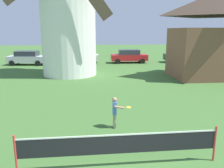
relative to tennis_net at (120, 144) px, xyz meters
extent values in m
cylinder|color=white|center=(-2.37, 14.59, 4.21)|extent=(4.58, 4.58, 9.79)
cylinder|color=red|center=(-2.84, 0.00, -0.14)|extent=(0.06, 0.06, 1.10)
cylinder|color=red|center=(2.84, 0.00, -0.14)|extent=(0.06, 0.06, 1.10)
cube|color=black|center=(0.00, 0.00, -0.01)|extent=(5.64, 0.01, 0.55)
cube|color=white|center=(0.00, 0.00, 0.28)|extent=(5.64, 0.02, 0.04)
cylinder|color=#9E937F|center=(0.18, 2.80, -0.40)|extent=(0.11, 0.11, 0.57)
cylinder|color=#9E937F|center=(0.17, 2.66, -0.40)|extent=(0.11, 0.11, 0.57)
cube|color=#4C7AD1|center=(0.18, 2.73, 0.14)|extent=(0.17, 0.29, 0.51)
sphere|color=tan|center=(0.18, 2.73, 0.48)|extent=(0.19, 0.19, 0.19)
cylinder|color=tan|center=(0.19, 2.91, 0.12)|extent=(0.08, 0.08, 0.38)
cylinder|color=tan|center=(0.34, 2.56, 0.21)|extent=(0.39, 0.11, 0.15)
cylinder|color=yellow|center=(0.49, 2.55, 0.21)|extent=(0.22, 0.04, 0.04)
ellipsoid|color=yellow|center=(0.71, 2.54, 0.21)|extent=(0.20, 0.25, 0.03)
cube|color=silver|center=(-7.59, 21.08, -0.04)|extent=(4.44, 2.22, 0.70)
cube|color=#2D333D|center=(-7.59, 21.08, 0.59)|extent=(2.56, 1.78, 0.56)
cylinder|color=black|center=(-6.04, 21.75, -0.39)|extent=(0.62, 0.25, 0.60)
cylinder|color=black|center=(-6.26, 20.06, -0.39)|extent=(0.62, 0.25, 0.60)
cylinder|color=black|center=(-8.92, 22.11, -0.39)|extent=(0.62, 0.25, 0.60)
cylinder|color=black|center=(-9.13, 20.42, -0.39)|extent=(0.62, 0.25, 0.60)
cube|color=silver|center=(-1.53, 22.06, -0.04)|extent=(4.06, 1.85, 0.70)
cube|color=#2D333D|center=(-1.53, 22.06, 0.59)|extent=(2.30, 1.58, 0.56)
cylinder|color=black|center=(-0.13, 22.86, -0.39)|extent=(0.61, 0.20, 0.60)
cylinder|color=black|center=(-0.20, 21.16, -0.39)|extent=(0.61, 0.20, 0.60)
cylinder|color=black|center=(-2.85, 22.96, -0.39)|extent=(0.61, 0.20, 0.60)
cylinder|color=black|center=(-2.92, 21.26, -0.39)|extent=(0.61, 0.20, 0.60)
cube|color=red|center=(4.14, 21.52, -0.04)|extent=(4.34, 1.79, 0.70)
cube|color=#2D333D|center=(4.14, 21.52, 0.59)|extent=(2.44, 1.54, 0.56)
cylinder|color=black|center=(5.62, 22.34, -0.39)|extent=(0.60, 0.19, 0.60)
cylinder|color=black|center=(5.59, 20.64, -0.39)|extent=(0.60, 0.19, 0.60)
cylinder|color=black|center=(2.70, 22.40, -0.39)|extent=(0.60, 0.19, 0.60)
cylinder|color=black|center=(2.66, 20.70, -0.39)|extent=(0.60, 0.19, 0.60)
cube|color=#1E232D|center=(10.54, 21.31, -0.04)|extent=(4.20, 2.09, 0.70)
cube|color=#2D333D|center=(10.54, 21.31, 0.59)|extent=(2.41, 1.71, 0.56)
cylinder|color=black|center=(12.00, 22.02, -0.39)|extent=(0.61, 0.24, 0.60)
cylinder|color=black|center=(11.83, 20.33, -0.39)|extent=(0.61, 0.24, 0.60)
cylinder|color=black|center=(9.25, 22.29, -0.39)|extent=(0.61, 0.24, 0.60)
cylinder|color=black|center=(9.08, 20.60, -0.39)|extent=(0.61, 0.24, 0.60)
cylinder|color=black|center=(15.46, 22.51, -0.39)|extent=(0.60, 0.19, 0.60)
cylinder|color=black|center=(15.50, 20.81, -0.39)|extent=(0.60, 0.19, 0.60)
cube|color=brown|center=(9.18, 12.18, 1.31)|extent=(6.10, 4.54, 4.00)
pyramid|color=#423328|center=(9.18, 12.18, 5.11)|extent=(6.41, 4.76, 1.80)
camera|label=1|loc=(-0.84, -5.91, 3.12)|focal=37.16mm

